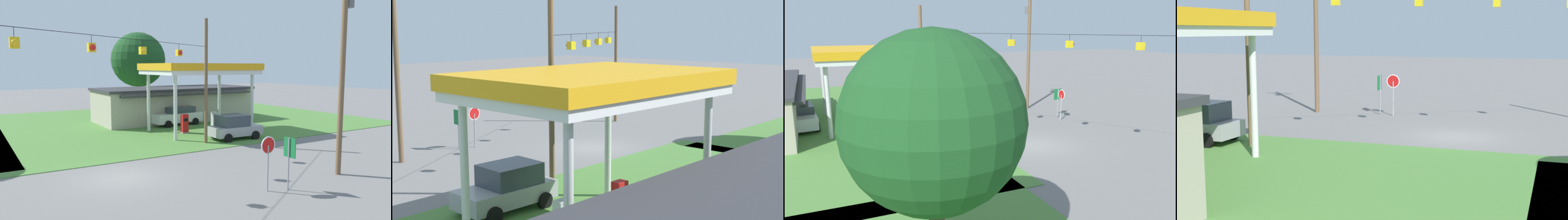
# 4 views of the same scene
# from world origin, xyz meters

# --- Properties ---
(ground_plane) EXTENTS (160.00, 160.00, 0.00)m
(ground_plane) POSITION_xyz_m (0.00, 0.00, 0.00)
(ground_plane) COLOR slate
(car_at_pumps_front) EXTENTS (4.10, 2.20, 1.90)m
(car_at_pumps_front) POSITION_xyz_m (10.94, 5.17, 0.96)
(car_at_pumps_front) COLOR #9E9EA3
(car_at_pumps_front) RESTS_ON ground
(stop_sign_roadside) EXTENTS (0.80, 0.08, 2.50)m
(stop_sign_roadside) POSITION_xyz_m (4.81, -5.39, 1.81)
(stop_sign_roadside) COLOR #99999E
(stop_sign_roadside) RESTS_ON ground
(route_sign) EXTENTS (0.10, 0.70, 2.40)m
(route_sign) POSITION_xyz_m (5.78, -5.73, 1.71)
(route_sign) COLOR gray
(route_sign) RESTS_ON ground
(utility_pole_main) EXTENTS (2.20, 0.44, 10.59)m
(utility_pole_main) POSITION_xyz_m (9.83, -5.26, 5.90)
(utility_pole_main) COLOR brown
(utility_pole_main) RESTS_ON ground
(signal_span_gantry) EXTENTS (16.76, 10.24, 8.92)m
(signal_span_gantry) POSITION_xyz_m (0.00, -0.01, 4.86)
(signal_span_gantry) COLOR brown
(signal_span_gantry) RESTS_ON ground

